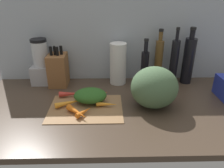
{
  "coord_description": "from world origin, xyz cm",
  "views": [
    {
      "loc": [
        -10.87,
        -102.95,
        60.16
      ],
      "look_at": [
        -8.54,
        -2.94,
        13.95
      ],
      "focal_mm": 34.39,
      "sensor_mm": 36.0,
      "label": 1
    }
  ],
  "objects_px": {
    "carrot_2": "(84,112)",
    "bottle_0": "(145,66)",
    "carrot_3": "(107,104)",
    "carrot_6": "(72,94)",
    "carrot_1": "(88,95)",
    "carrot_5": "(70,102)",
    "bottle_3": "(188,60)",
    "winter_squash": "(154,87)",
    "bottle_2": "(174,62)",
    "carrot_4": "(101,95)",
    "cutting_board": "(86,108)",
    "blender_appliance": "(42,65)",
    "bottle_1": "(158,60)",
    "paper_towel_roll": "(118,64)",
    "carrot_0": "(77,112)"
  },
  "relations": [
    {
      "from": "bottle_2",
      "to": "winter_squash",
      "type": "bearing_deg",
      "value": -121.98
    },
    {
      "from": "carrot_0",
      "to": "bottle_2",
      "type": "height_order",
      "value": "bottle_2"
    },
    {
      "from": "carrot_1",
      "to": "bottle_1",
      "type": "relative_size",
      "value": 0.31
    },
    {
      "from": "bottle_0",
      "to": "carrot_1",
      "type": "bearing_deg",
      "value": -149.66
    },
    {
      "from": "carrot_5",
      "to": "carrot_2",
      "type": "bearing_deg",
      "value": -47.86
    },
    {
      "from": "carrot_5",
      "to": "bottle_3",
      "type": "xyz_separation_m",
      "value": [
        0.73,
        0.3,
        0.14
      ]
    },
    {
      "from": "carrot_2",
      "to": "carrot_4",
      "type": "relative_size",
      "value": 0.99
    },
    {
      "from": "bottle_2",
      "to": "bottle_3",
      "type": "relative_size",
      "value": 1.0
    },
    {
      "from": "winter_squash",
      "to": "bottle_3",
      "type": "xyz_separation_m",
      "value": [
        0.28,
        0.31,
        0.05
      ]
    },
    {
      "from": "carrot_0",
      "to": "carrot_2",
      "type": "bearing_deg",
      "value": 16.19
    },
    {
      "from": "carrot_2",
      "to": "carrot_3",
      "type": "height_order",
      "value": "same"
    },
    {
      "from": "carrot_2",
      "to": "bottle_0",
      "type": "distance_m",
      "value": 0.53
    },
    {
      "from": "winter_squash",
      "to": "bottle_2",
      "type": "height_order",
      "value": "bottle_2"
    },
    {
      "from": "bottle_1",
      "to": "carrot_1",
      "type": "bearing_deg",
      "value": -151.41
    },
    {
      "from": "carrot_5",
      "to": "paper_towel_roll",
      "type": "height_order",
      "value": "paper_towel_roll"
    },
    {
      "from": "carrot_1",
      "to": "carrot_6",
      "type": "xyz_separation_m",
      "value": [
        -0.1,
        0.02,
        -0.0
      ]
    },
    {
      "from": "carrot_2",
      "to": "bottle_0",
      "type": "height_order",
      "value": "bottle_0"
    },
    {
      "from": "cutting_board",
      "to": "carrot_2",
      "type": "relative_size",
      "value": 3.64
    },
    {
      "from": "carrot_4",
      "to": "bottle_3",
      "type": "xyz_separation_m",
      "value": [
        0.57,
        0.21,
        0.14
      ]
    },
    {
      "from": "carrot_3",
      "to": "paper_towel_roll",
      "type": "height_order",
      "value": "paper_towel_roll"
    },
    {
      "from": "carrot_2",
      "to": "bottle_0",
      "type": "xyz_separation_m",
      "value": [
        0.36,
        0.38,
        0.1
      ]
    },
    {
      "from": "carrot_3",
      "to": "blender_appliance",
      "type": "relative_size",
      "value": 0.37
    },
    {
      "from": "carrot_1",
      "to": "carrot_6",
      "type": "bearing_deg",
      "value": 168.58
    },
    {
      "from": "bottle_2",
      "to": "bottle_3",
      "type": "height_order",
      "value": "bottle_2"
    },
    {
      "from": "bottle_1",
      "to": "bottle_2",
      "type": "relative_size",
      "value": 0.96
    },
    {
      "from": "carrot_1",
      "to": "bottle_1",
      "type": "distance_m",
      "value": 0.53
    },
    {
      "from": "bottle_0",
      "to": "bottle_2",
      "type": "bearing_deg",
      "value": 0.31
    },
    {
      "from": "cutting_board",
      "to": "bottle_1",
      "type": "height_order",
      "value": "bottle_1"
    },
    {
      "from": "winter_squash",
      "to": "carrot_1",
      "type": "bearing_deg",
      "value": 166.23
    },
    {
      "from": "carrot_5",
      "to": "winter_squash",
      "type": "height_order",
      "value": "winter_squash"
    },
    {
      "from": "bottle_3",
      "to": "blender_appliance",
      "type": "bearing_deg",
      "value": 178.95
    },
    {
      "from": "blender_appliance",
      "to": "bottle_2",
      "type": "height_order",
      "value": "bottle_2"
    },
    {
      "from": "carrot_4",
      "to": "blender_appliance",
      "type": "relative_size",
      "value": 0.36
    },
    {
      "from": "carrot_3",
      "to": "bottle_2",
      "type": "distance_m",
      "value": 0.55
    },
    {
      "from": "carrot_4",
      "to": "bottle_0",
      "type": "distance_m",
      "value": 0.36
    },
    {
      "from": "carrot_6",
      "to": "bottle_0",
      "type": "relative_size",
      "value": 0.48
    },
    {
      "from": "bottle_3",
      "to": "bottle_0",
      "type": "bearing_deg",
      "value": -177.22
    },
    {
      "from": "carrot_3",
      "to": "bottle_0",
      "type": "distance_m",
      "value": 0.41
    },
    {
      "from": "carrot_4",
      "to": "blender_appliance",
      "type": "bearing_deg",
      "value": 149.84
    },
    {
      "from": "carrot_3",
      "to": "blender_appliance",
      "type": "distance_m",
      "value": 0.56
    },
    {
      "from": "carrot_4",
      "to": "cutting_board",
      "type": "bearing_deg",
      "value": -123.29
    },
    {
      "from": "bottle_1",
      "to": "carrot_5",
      "type": "bearing_deg",
      "value": -148.91
    },
    {
      "from": "carrot_3",
      "to": "winter_squash",
      "type": "xyz_separation_m",
      "value": [
        0.25,
        0.01,
        0.09
      ]
    },
    {
      "from": "winter_squash",
      "to": "bottle_1",
      "type": "bearing_deg",
      "value": 74.45
    },
    {
      "from": "carrot_3",
      "to": "carrot_6",
      "type": "xyz_separation_m",
      "value": [
        -0.2,
        0.12,
        0.0
      ]
    },
    {
      "from": "blender_appliance",
      "to": "bottle_3",
      "type": "height_order",
      "value": "bottle_3"
    },
    {
      "from": "carrot_4",
      "to": "bottle_2",
      "type": "distance_m",
      "value": 0.53
    },
    {
      "from": "blender_appliance",
      "to": "bottle_1",
      "type": "height_order",
      "value": "bottle_1"
    },
    {
      "from": "cutting_board",
      "to": "winter_squash",
      "type": "bearing_deg",
      "value": 3.06
    },
    {
      "from": "cutting_board",
      "to": "bottle_2",
      "type": "bearing_deg",
      "value": 30.03
    }
  ]
}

